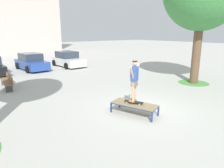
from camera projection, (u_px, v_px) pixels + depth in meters
name	position (u px, v px, depth m)	size (l,w,h in m)	color
ground_plane	(140.00, 109.00, 9.05)	(120.00, 120.00, 0.00)	#B7B5AD
skate_box	(134.00, 105.00, 8.44)	(1.33, 2.04, 0.46)	navy
skateboard	(134.00, 102.00, 8.42)	(0.53, 0.81, 0.09)	black
skater	(134.00, 78.00, 8.18)	(0.93, 0.51, 1.69)	tan
grass_patch_near_right	(193.00, 83.00, 13.76)	(2.01, 2.01, 0.01)	#519342
car_blue	(31.00, 62.00, 18.40)	(2.10, 4.29, 1.50)	#28479E
car_white	(68.00, 60.00, 20.18)	(2.02, 4.25, 1.50)	silver
park_bench	(7.00, 81.00, 12.37)	(0.61, 2.43, 0.83)	brown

